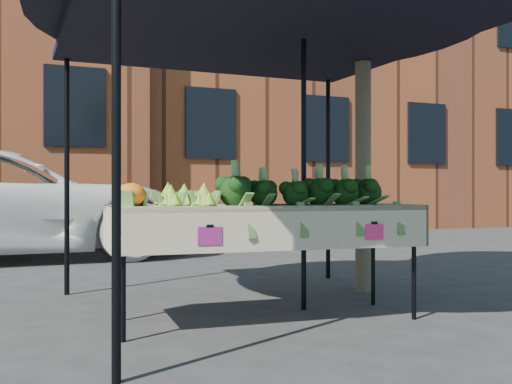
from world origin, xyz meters
The scene contains 9 objects.
ground centered at (0.00, 0.00, 0.00)m, with size 90.00×90.00×0.00m, color #272729.
table centered at (0.13, -0.10, 0.45)m, with size 2.45×0.97×0.90m.
canopy centered at (0.26, 0.26, 1.37)m, with size 3.16×3.16×2.74m, color black, non-canonical shape.
broccoli_heap centered at (0.41, -0.08, 1.04)m, with size 1.39×0.59×0.28m, color black.
romanesco_cluster centered at (-0.53, -0.07, 1.01)m, with size 0.45×0.59×0.22m, color #8CC038.
cauliflower_pair centered at (-0.90, -0.04, 1.00)m, with size 0.25×0.45×0.20m, color orange.
vehicle centered at (-1.82, 5.32, 2.93)m, with size 2.70×1.63×5.86m, color white.
street_tree centered at (1.56, 0.74, 2.28)m, with size 2.31×2.31×4.56m, color #1E4C14, non-canonical shape.
building_right centered at (7.00, 12.50, 4.25)m, with size 12.00×8.00×8.50m, color brown.
Camera 1 is at (-1.71, -4.34, 1.00)m, focal length 41.81 mm.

